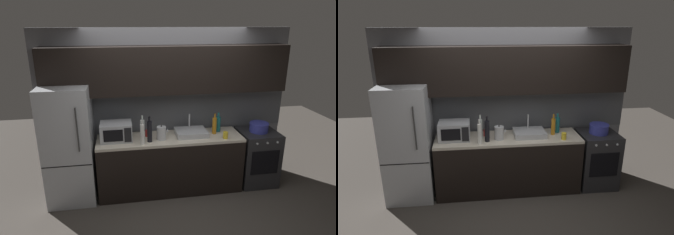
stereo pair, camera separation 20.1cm
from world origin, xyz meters
The scene contains 16 objects.
ground_plane centered at (0.00, 0.00, 0.00)m, with size 10.00×10.00×0.00m, color #3D3833.
back_wall centered at (0.00, 1.20, 1.55)m, with size 3.96×0.44×2.50m.
counter_run centered at (0.00, 0.90, 0.45)m, with size 2.22×0.60×0.90m.
refrigerator centered at (-1.49, 0.90, 0.87)m, with size 0.68×0.69×1.75m.
oven_range centered at (1.45, 0.90, 0.45)m, with size 0.60×0.62×0.90m.
microwave centered at (-0.81, 0.92, 1.04)m, with size 0.46×0.35×0.27m.
sink_basin centered at (0.34, 0.93, 0.94)m, with size 0.48×0.38×0.30m.
kettle centered at (-0.14, 0.83, 1.00)m, with size 0.17×0.14×0.22m.
wine_bottle_white centered at (-0.44, 0.70, 1.06)m, with size 0.06×0.06×0.37m.
wine_bottle_dark centered at (-0.33, 0.77, 1.06)m, with size 0.07×0.07×0.39m.
wine_bottle_teal centered at (0.80, 1.02, 1.03)m, with size 0.08×0.08×0.31m.
wine_bottle_amber centered at (0.71, 0.93, 1.04)m, with size 0.07×0.07×0.33m.
wine_bottle_clear centered at (-0.42, 0.88, 1.06)m, with size 0.06×0.06×0.37m.
mug_red centered at (-0.34, 0.99, 0.95)m, with size 0.07×0.07×0.10m, color #A82323.
mug_yellow centered at (0.82, 0.71, 0.95)m, with size 0.07×0.07×0.10m, color gold.
cooking_pot centered at (1.44, 0.90, 0.97)m, with size 0.30×0.30×0.15m.
Camera 1 is at (-0.71, -3.15, 2.58)m, focal length 30.99 mm.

